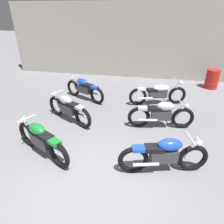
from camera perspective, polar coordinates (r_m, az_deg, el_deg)
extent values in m
plane|color=gray|center=(4.30, -6.56, -21.10)|extent=(60.00, 60.00, 0.00)
cube|color=#9E998E|center=(10.55, 6.04, 19.53)|extent=(12.83, 0.24, 3.60)
torus|color=black|center=(5.61, -23.11, -5.92)|extent=(0.64, 0.41, 0.67)
torus|color=black|center=(4.66, -14.97, -11.80)|extent=(0.64, 0.41, 0.67)
cylinder|color=silver|center=(5.42, -23.19, -3.92)|extent=(0.25, 0.17, 0.56)
cube|color=#38383D|center=(5.06, -19.62, -7.68)|extent=(0.62, 0.48, 0.28)
ellipsoid|color=#197F33|center=(4.99, -20.75, -4.59)|extent=(0.59, 0.49, 0.26)
cube|color=black|center=(4.79, -18.55, -6.74)|extent=(0.47, 0.40, 0.10)
cube|color=#197F33|center=(4.55, -16.19, -8.30)|extent=(0.34, 0.31, 0.08)
cylinder|color=silver|center=(5.25, -23.37, -1.71)|extent=(0.25, 0.44, 0.04)
sphere|color=white|center=(5.46, -24.18, -2.15)|extent=(0.14, 0.14, 0.14)
cylinder|color=silver|center=(4.89, -15.53, -10.02)|extent=(0.52, 0.32, 0.07)
torus|color=black|center=(6.91, -15.71, 1.70)|extent=(0.64, 0.42, 0.67)
torus|color=black|center=(5.98, -8.35, -1.68)|extent=(0.64, 0.42, 0.67)
cylinder|color=silver|center=(6.74, -15.58, 3.51)|extent=(0.25, 0.18, 0.56)
cube|color=#38383D|center=(6.38, -12.38, 0.93)|extent=(0.62, 0.48, 0.28)
ellipsoid|color=#B7B7BC|center=(6.34, -13.21, 3.45)|extent=(0.59, 0.49, 0.26)
cube|color=black|center=(6.14, -11.27, 2.03)|extent=(0.47, 0.40, 0.10)
cube|color=#B7B7BC|center=(5.91, -9.21, 1.17)|extent=(0.34, 0.31, 0.08)
cylinder|color=silver|center=(6.60, -15.55, 5.44)|extent=(0.26, 0.44, 0.04)
sphere|color=white|center=(6.80, -16.43, 4.88)|extent=(0.14, 0.14, 0.14)
cylinder|color=silver|center=(6.23, -9.03, -0.68)|extent=(0.52, 0.32, 0.07)
torus|color=black|center=(8.37, -11.06, 6.76)|extent=(0.65, 0.40, 0.67)
torus|color=black|center=(7.50, -4.35, 4.75)|extent=(0.65, 0.40, 0.67)
cylinder|color=silver|center=(8.23, -10.84, 8.35)|extent=(0.25, 0.17, 0.56)
cube|color=#38383D|center=(7.89, -7.93, 6.50)|extent=(0.62, 0.47, 0.28)
ellipsoid|color=blue|center=(7.86, -8.58, 8.55)|extent=(0.59, 0.48, 0.26)
cube|color=black|center=(7.67, -6.85, 7.55)|extent=(0.47, 0.39, 0.10)
cube|color=blue|center=(7.45, -5.01, 7.05)|extent=(0.34, 0.30, 0.08)
cylinder|color=silver|center=(8.11, -10.71, 10.01)|extent=(0.25, 0.45, 0.04)
sphere|color=white|center=(8.29, -11.59, 9.43)|extent=(0.14, 0.14, 0.14)
cylinder|color=silver|center=(7.75, -5.09, 5.33)|extent=(0.52, 0.31, 0.07)
torus|color=black|center=(4.76, 22.14, -12.14)|extent=(0.68, 0.27, 0.67)
torus|color=black|center=(4.40, 6.12, -13.55)|extent=(0.68, 0.27, 0.67)
cylinder|color=silver|center=(4.58, 21.79, -9.71)|extent=(0.25, 0.13, 0.56)
cube|color=#38383D|center=(4.47, 14.62, -11.96)|extent=(0.61, 0.37, 0.28)
ellipsoid|color=blue|center=(4.34, 16.33, -8.97)|extent=(0.57, 0.40, 0.26)
cube|color=black|center=(4.30, 12.08, -10.12)|extent=(0.45, 0.33, 0.10)
cube|color=blue|center=(4.23, 7.68, -10.38)|extent=(0.32, 0.26, 0.08)
cylinder|color=silver|center=(4.41, 21.66, -7.07)|extent=(0.15, 0.47, 0.04)
sphere|color=white|center=(4.56, 23.72, -8.13)|extent=(0.14, 0.14, 0.14)
cylinder|color=silver|center=(4.36, 9.72, -14.64)|extent=(0.55, 0.20, 0.07)
torus|color=black|center=(6.27, 19.61, -1.64)|extent=(0.68, 0.21, 0.67)
torus|color=black|center=(6.00, 7.70, -1.50)|extent=(0.68, 0.21, 0.67)
cylinder|color=silver|center=(6.13, 19.27, 0.49)|extent=(0.25, 0.11, 0.56)
cube|color=#38383D|center=(6.06, 13.89, -0.75)|extent=(0.60, 0.33, 0.28)
ellipsoid|color=#B7B7BC|center=(5.95, 15.13, 1.61)|extent=(0.56, 0.36, 0.26)
cube|color=black|center=(5.92, 12.02, 0.99)|extent=(0.43, 0.30, 0.10)
cube|color=#B7B7BC|center=(5.88, 8.85, 1.05)|extent=(0.31, 0.24, 0.08)
cylinder|color=silver|center=(6.01, 19.10, 2.72)|extent=(0.11, 0.48, 0.04)
sphere|color=white|center=(6.11, 20.72, 1.64)|extent=(0.14, 0.14, 0.14)
cylinder|color=silver|center=(5.93, 10.19, -2.30)|extent=(0.55, 0.16, 0.07)
torus|color=black|center=(7.89, 18.17, 4.58)|extent=(0.67, 0.29, 0.67)
torus|color=black|center=(7.44, 7.42, 4.39)|extent=(0.67, 0.29, 0.67)
cylinder|color=silver|center=(7.75, 17.95, 6.68)|extent=(0.28, 0.14, 0.66)
cube|color=#38383D|center=(7.59, 13.03, 5.20)|extent=(0.70, 0.42, 0.28)
ellipsoid|color=white|center=(7.54, 13.93, 6.76)|extent=(0.67, 0.48, 0.22)
cube|color=black|center=(7.48, 11.52, 6.17)|extent=(0.45, 0.34, 0.10)
cube|color=white|center=(7.35, 8.32, 6.56)|extent=(0.32, 0.27, 0.08)
cylinder|color=silver|center=(7.63, 17.86, 8.86)|extent=(0.23, 0.66, 0.04)
sphere|color=white|center=(7.74, 19.12, 7.99)|extent=(0.14, 0.14, 0.14)
cylinder|color=silver|center=(7.38, 9.51, 3.90)|extent=(0.55, 0.22, 0.07)
cylinder|color=red|center=(10.11, 26.81, 8.44)|extent=(0.56, 0.56, 0.85)
torus|color=red|center=(10.07, 27.01, 9.35)|extent=(0.59, 0.59, 0.03)
torus|color=red|center=(10.16, 26.61, 7.54)|extent=(0.59, 0.59, 0.03)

